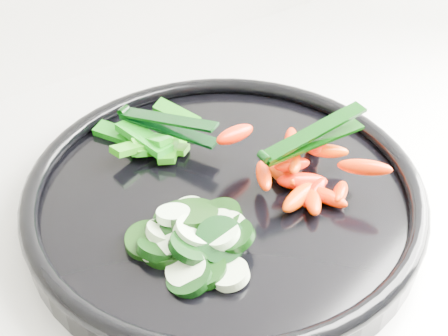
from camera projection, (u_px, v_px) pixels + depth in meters
veggie_tray at (224, 196)px, 0.59m from camera, size 0.49×0.49×0.04m
cucumber_pile at (188, 239)px, 0.53m from camera, size 0.11×0.12×0.04m
carrot_pile at (303, 166)px, 0.59m from camera, size 0.13×0.14×0.05m
pepper_pile at (150, 140)px, 0.63m from camera, size 0.11×0.11×0.04m
tong_carrot at (311, 138)px, 0.57m from camera, size 0.11×0.02×0.02m
tong_pepper at (165, 123)px, 0.63m from camera, size 0.06×0.11×0.02m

